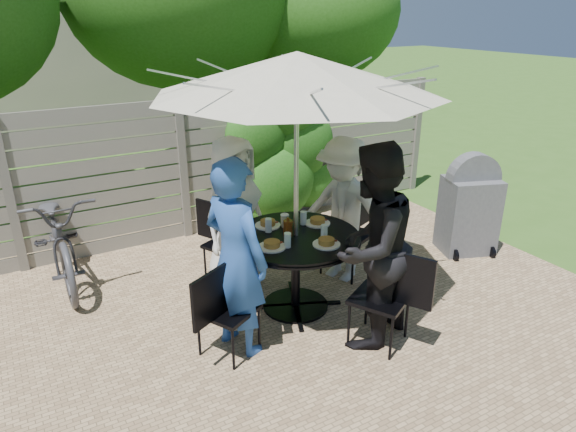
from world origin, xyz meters
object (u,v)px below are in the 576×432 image
chair_front (380,316)px  glass_front (324,232)px  patio_table (296,258)px  plate_right (318,222)px  plate_back (268,224)px  chair_right (347,249)px  coffee_cup (285,221)px  person_right (343,211)px  plate_front (326,243)px  umbrella (297,74)px  glass_left (288,240)px  glass_right (303,218)px  chair_back (228,258)px  person_back (234,213)px  person_left (236,258)px  bicycle (59,234)px  chair_left (228,328)px  syrup_jug (288,228)px  glass_back (268,225)px  bbq_grill (469,208)px  person_front (371,247)px  plate_left (272,245)px

chair_front → glass_front: 0.93m
patio_table → plate_right: bearing=21.5°
plate_back → plate_right: same height
chair_right → coffee_cup: chair_right is taller
patio_table → coffee_cup: coffee_cup is taller
person_right → plate_front: person_right is taller
umbrella → glass_left: (-0.20, -0.19, -1.45)m
plate_back → glass_right: 0.37m
glass_right → plate_back: bearing=157.0°
chair_back → person_back: 0.59m
umbrella → chair_right: size_ratio=3.39×
person_left → bicycle: size_ratio=0.87×
umbrella → person_left: 1.67m
umbrella → chair_front: bearing=-68.4°
chair_back → chair_left: chair_left is taller
umbrella → plate_right: (0.34, 0.13, -1.50)m
plate_front → syrup_jug: (-0.21, 0.36, 0.06)m
patio_table → syrup_jug: syrup_jug is taller
glass_back → bbq_grill: size_ratio=0.11×
bicycle → glass_right: bearing=-37.7°
person_right → plate_front: (-0.64, -0.64, 0.03)m
person_back → chair_back: bearing=90.6°
person_left → chair_right: person_left is taller
person_front → plate_front: (-0.17, 0.44, -0.09)m
patio_table → person_right: (0.77, 0.30, 0.25)m
patio_table → person_back: bearing=111.5°
person_right → plate_back: (-0.90, 0.03, 0.03)m
glass_left → plate_front: bearing=-23.0°
plate_back → bbq_grill: (2.66, -0.25, -0.26)m
patio_table → plate_right: plate_right is taller
chair_left → glass_right: (1.10, 0.55, 0.62)m
umbrella → glass_back: bearing=133.5°
chair_right → plate_left: (-1.23, -0.49, 0.54)m
glass_back → glass_left: (-0.01, -0.40, 0.00)m
umbrella → plate_right: size_ratio=12.99×
umbrella → chair_back: 2.29m
umbrella → chair_front: (0.36, -0.90, -2.05)m
glass_back → glass_front: size_ratio=1.00×
syrup_jug → bbq_grill: (2.61, 0.06, -0.32)m
person_front → bicycle: 3.50m
person_back → plate_right: 0.90m
umbrella → syrup_jug: umbrella is taller
chair_right → glass_left: 1.36m
chair_right → glass_back: 1.25m
glass_front → plate_right: bearing=67.0°
chair_back → chair_left: size_ratio=0.99×
plate_back → plate_left: (-0.20, -0.47, 0.00)m
chair_left → plate_left: (0.56, 0.22, 0.57)m
glass_back → chair_front: bearing=-63.5°
person_right → syrup_jug: bearing=-93.2°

